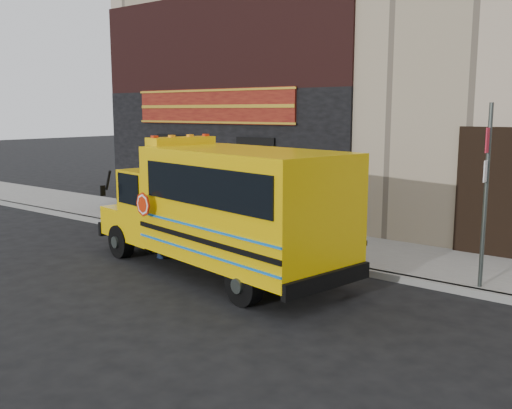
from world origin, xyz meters
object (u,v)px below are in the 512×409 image
object	(u,v)px
school_bus	(224,206)
sign_pole	(486,192)
bicycle	(167,237)
cyclist	(166,219)

from	to	relation	value
school_bus	sign_pole	xyz separation A→B (m)	(4.75, 2.05, 0.49)
sign_pole	school_bus	bearing A→B (deg)	-156.66
school_bus	sign_pole	size ratio (longest dim) A/B	1.96
sign_pole	bicycle	xyz separation A→B (m)	(-6.82, -1.78, -1.49)
school_bus	bicycle	world-z (taller)	school_bus
bicycle	school_bus	bearing A→B (deg)	-97.49
school_bus	sign_pole	world-z (taller)	sign_pole
bicycle	cyclist	world-z (taller)	cyclist
school_bus	sign_pole	distance (m)	5.19
school_bus	bicycle	size ratio (longest dim) A/B	4.22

